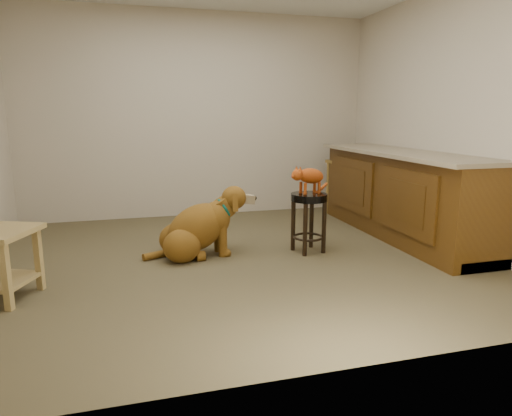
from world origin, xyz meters
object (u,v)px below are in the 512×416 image
object	(u,v)px
wood_stool	(345,187)
golden_retriever	(198,229)
tabby_kitten	(309,177)
padded_stool	(309,211)

from	to	relation	value
wood_stool	golden_retriever	world-z (taller)	wood_stool
wood_stool	tabby_kitten	world-z (taller)	tabby_kitten
golden_retriever	tabby_kitten	distance (m)	1.16
wood_stool	golden_retriever	distance (m)	2.52
padded_stool	tabby_kitten	world-z (taller)	tabby_kitten
tabby_kitten	padded_stool	bearing A→B (deg)	-5.72
wood_stool	golden_retriever	bearing A→B (deg)	-149.16
padded_stool	wood_stool	size ratio (longest dim) A/B	0.79
golden_retriever	wood_stool	bearing A→B (deg)	27.70
tabby_kitten	golden_retriever	bearing A→B (deg)	160.33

